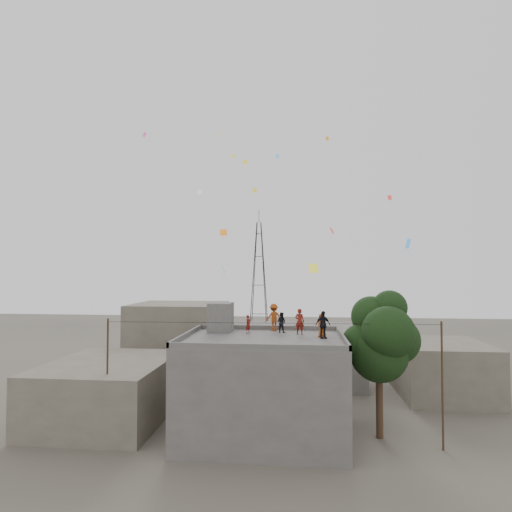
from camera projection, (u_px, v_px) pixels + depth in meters
The scene contains 18 objects.
ground at pixel (263, 436), 26.65m from camera, with size 140.00×140.00×0.00m, color #4A463D.
main_building at pixel (263, 387), 26.75m from camera, with size 10.00×8.00×6.10m.
parapet at pixel (263, 336), 26.86m from camera, with size 10.00×8.00×0.30m.
stair_head_box at pixel (221, 317), 29.80m from camera, with size 1.60×1.80×2.00m, color #524F4C.
neighbor_west at pixel (109, 390), 29.80m from camera, with size 8.00×10.00×4.00m, color #5A5547.
neighbor_north at pixel (297, 354), 40.46m from camera, with size 12.00×9.00×5.00m, color #524F4C.
neighbor_northwest at pixel (179, 338), 43.68m from camera, with size 9.00×8.00×7.00m, color #5A5547.
neighbor_east at pixel (442, 369), 35.27m from camera, with size 7.00×8.00×4.40m, color #5A5547.
tree at pixel (381, 338), 26.72m from camera, with size 4.90×4.60×9.10m.
utility_line at pixel (270, 380), 25.49m from camera, with size 20.12×0.62×7.40m.
transmission_tower at pixel (259, 279), 67.14m from camera, with size 2.97×2.97×20.01m.
person_red_adult at pixel (300, 321), 28.49m from camera, with size 0.62×0.41×1.71m, color maroon.
person_orange_child at pixel (322, 325), 27.30m from camera, with size 0.73×0.48×1.49m, color #B24E14.
person_dark_child at pixel (281, 322), 29.31m from camera, with size 0.68×0.53×1.39m, color black.
person_dark_adult at pixel (323, 325), 26.75m from camera, with size 1.01×0.42×1.72m, color black.
person_orange_adult at pixel (274, 317), 30.23m from camera, with size 1.23×0.71×1.90m, color #993E11.
person_red_child at pixel (248, 324), 29.00m from camera, with size 0.45×0.29×1.23m, color maroon.
kites at pixel (280, 206), 33.81m from camera, with size 19.30×18.43×12.95m.
Camera 1 is at (2.24, -26.93, 10.33)m, focal length 30.00 mm.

